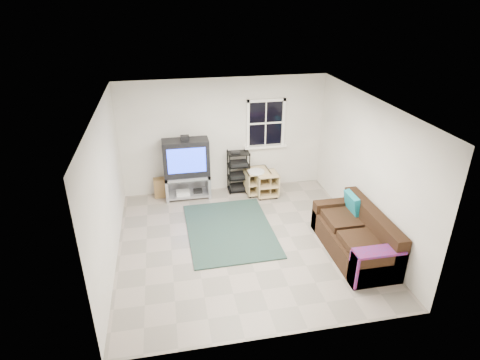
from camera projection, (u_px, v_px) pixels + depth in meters
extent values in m
plane|color=gray|center=(244.00, 242.00, 7.49)|extent=(4.60, 4.60, 0.00)
plane|color=white|center=(245.00, 106.00, 6.37)|extent=(4.60, 4.60, 0.00)
plane|color=white|center=(224.00, 136.00, 8.97)|extent=(4.60, 0.00, 4.60)
plane|color=white|center=(282.00, 259.00, 4.90)|extent=(4.60, 0.00, 4.60)
plane|color=white|center=(107.00, 191.00, 6.54)|extent=(0.00, 4.60, 4.60)
plane|color=white|center=(368.00, 169.00, 7.33)|extent=(0.00, 4.60, 4.60)
cube|color=black|center=(266.00, 123.00, 9.01)|extent=(0.80, 0.01, 1.02)
cube|color=white|center=(266.00, 100.00, 8.77)|extent=(0.88, 0.06, 0.06)
cube|color=white|center=(265.00, 146.00, 9.22)|extent=(0.98, 0.14, 0.05)
cube|color=white|center=(248.00, 124.00, 8.92)|extent=(0.06, 0.06, 1.10)
cube|color=white|center=(283.00, 122.00, 9.06)|extent=(0.06, 0.06, 1.10)
cube|color=white|center=(266.00, 123.00, 9.00)|extent=(0.78, 0.04, 0.04)
cube|color=#9C9CA3|center=(187.00, 176.00, 8.91)|extent=(1.00, 0.50, 0.06)
cube|color=#9C9CA3|center=(167.00, 187.00, 8.93)|extent=(0.06, 0.50, 0.55)
cube|color=#9C9CA3|center=(208.00, 184.00, 9.09)|extent=(0.06, 0.50, 0.55)
cube|color=#9C9CA3|center=(188.00, 194.00, 9.10)|extent=(0.88, 0.46, 0.04)
cube|color=#9C9CA3|center=(187.00, 181.00, 9.22)|extent=(1.00, 0.04, 0.55)
cube|color=silver|center=(183.00, 193.00, 9.02)|extent=(0.30, 0.24, 0.08)
cube|color=black|center=(198.00, 191.00, 9.12)|extent=(0.20, 0.18, 0.06)
cube|color=black|center=(186.00, 158.00, 8.72)|extent=(1.00, 0.42, 0.82)
cube|color=#1D38F3|center=(187.00, 161.00, 8.52)|extent=(0.82, 0.01, 0.56)
cube|color=black|center=(185.00, 138.00, 8.52)|extent=(0.18, 0.13, 0.10)
cylinder|color=black|center=(230.00, 175.00, 9.01)|extent=(0.02, 0.02, 0.99)
cylinder|color=black|center=(250.00, 173.00, 9.09)|extent=(0.02, 0.02, 0.99)
cylinder|color=black|center=(228.00, 169.00, 9.29)|extent=(0.02, 0.02, 0.99)
cylinder|color=black|center=(247.00, 168.00, 9.37)|extent=(0.02, 0.02, 0.99)
cube|color=black|center=(238.00, 189.00, 9.39)|extent=(0.49, 0.36, 0.02)
cube|color=black|center=(238.00, 187.00, 9.36)|extent=(0.39, 0.29, 0.08)
cube|color=black|center=(238.00, 177.00, 9.26)|extent=(0.49, 0.36, 0.02)
cube|color=black|center=(238.00, 175.00, 9.23)|extent=(0.39, 0.29, 0.08)
cube|color=black|center=(238.00, 165.00, 9.13)|extent=(0.49, 0.36, 0.02)
cube|color=black|center=(238.00, 163.00, 9.11)|extent=(0.39, 0.29, 0.08)
cube|color=black|center=(238.00, 153.00, 9.00)|extent=(0.49, 0.36, 0.02)
cube|color=tan|center=(267.00, 174.00, 8.94)|extent=(0.48, 0.48, 0.02)
cube|color=tan|center=(266.00, 193.00, 9.15)|extent=(0.48, 0.48, 0.02)
cube|color=tan|center=(257.00, 184.00, 9.00)|extent=(0.03, 0.47, 0.51)
cube|color=tan|center=(276.00, 183.00, 9.09)|extent=(0.03, 0.47, 0.51)
cube|color=tan|center=(264.00, 179.00, 9.24)|extent=(0.43, 0.03, 0.51)
cube|color=tan|center=(267.00, 184.00, 9.05)|extent=(0.44, 0.46, 0.02)
cylinder|color=black|center=(260.00, 199.00, 8.96)|extent=(0.05, 0.05, 0.05)
cylinder|color=black|center=(272.00, 190.00, 9.37)|extent=(0.05, 0.05, 0.05)
cube|color=tan|center=(257.00, 171.00, 9.05)|extent=(0.54, 0.54, 0.02)
cube|color=tan|center=(257.00, 190.00, 9.26)|extent=(0.54, 0.54, 0.02)
cube|color=tan|center=(246.00, 182.00, 9.10)|extent=(0.04, 0.52, 0.52)
cube|color=tan|center=(268.00, 179.00, 9.21)|extent=(0.04, 0.52, 0.52)
cube|color=tan|center=(254.00, 176.00, 9.38)|extent=(0.48, 0.04, 0.52)
cube|color=tan|center=(257.00, 181.00, 9.17)|extent=(0.49, 0.52, 0.02)
cylinder|color=black|center=(250.00, 197.00, 9.06)|extent=(0.05, 0.05, 0.05)
cylinder|color=black|center=(263.00, 187.00, 9.51)|extent=(0.05, 0.05, 0.05)
cylinder|color=silver|center=(256.00, 172.00, 8.93)|extent=(0.37, 0.37, 0.03)
cube|color=black|center=(353.00, 243.00, 7.12)|extent=(0.86, 1.92, 0.40)
cube|color=black|center=(373.00, 221.00, 7.00)|extent=(0.23, 1.92, 0.41)
cube|color=black|center=(335.00, 214.00, 7.83)|extent=(0.86, 0.23, 0.59)
cube|color=black|center=(377.00, 268.00, 6.33)|extent=(0.86, 0.23, 0.59)
cube|color=black|center=(361.00, 243.00, 6.65)|extent=(0.57, 0.69, 0.12)
cube|color=black|center=(342.00, 219.00, 7.33)|extent=(0.57, 0.69, 0.12)
cube|color=teal|center=(353.00, 204.00, 7.41)|extent=(0.19, 0.46, 0.40)
cube|color=#0D2996|center=(379.00, 251.00, 6.19)|extent=(0.79, 0.29, 0.04)
cube|color=#0D2996|center=(353.00, 270.00, 6.25)|extent=(0.04, 0.29, 0.56)
cube|color=#322516|center=(230.00, 230.00, 7.85)|extent=(1.67, 2.27, 0.03)
cube|color=brown|center=(161.00, 188.00, 9.04)|extent=(0.32, 0.21, 0.45)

